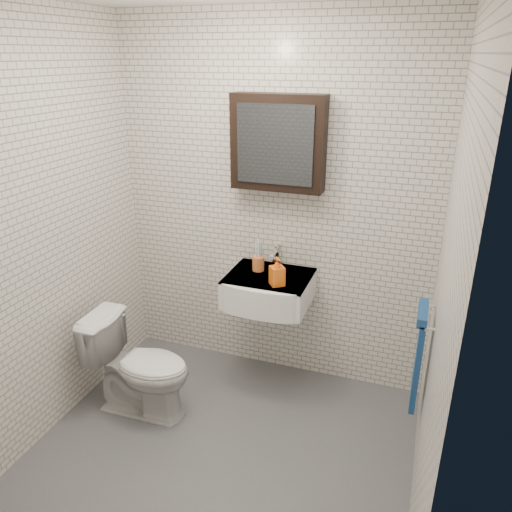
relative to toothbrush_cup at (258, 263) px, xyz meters
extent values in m
cube|color=#505458|center=(0.05, -0.83, -0.90)|extent=(2.20, 2.00, 0.01)
cube|color=silver|center=(0.05, 0.17, 0.34)|extent=(2.20, 0.02, 2.50)
cube|color=silver|center=(0.05, -1.83, 0.34)|extent=(2.20, 0.02, 2.50)
cube|color=silver|center=(-1.05, -0.83, 0.34)|extent=(0.02, 2.00, 2.50)
cube|color=silver|center=(1.15, -0.83, 0.34)|extent=(0.02, 2.00, 2.50)
cube|color=white|center=(0.10, -0.06, -0.16)|extent=(0.55, 0.45, 0.20)
cylinder|color=silver|center=(0.10, -0.04, -0.07)|extent=(0.31, 0.31, 0.02)
cylinder|color=silver|center=(0.10, -0.04, -0.06)|extent=(0.04, 0.04, 0.01)
cube|color=white|center=(0.10, -0.06, -0.06)|extent=(0.55, 0.45, 0.01)
cylinder|color=silver|center=(0.10, 0.11, -0.03)|extent=(0.06, 0.06, 0.06)
cylinder|color=silver|center=(0.10, 0.11, 0.03)|extent=(0.03, 0.03, 0.08)
cylinder|color=silver|center=(0.10, 0.05, 0.06)|extent=(0.02, 0.12, 0.02)
cube|color=silver|center=(0.10, 0.14, 0.09)|extent=(0.02, 0.09, 0.01)
cube|color=black|center=(0.10, 0.10, 0.79)|extent=(0.60, 0.14, 0.60)
cube|color=#3F444C|center=(0.10, 0.02, 0.79)|extent=(0.49, 0.01, 0.49)
cylinder|color=silver|center=(1.11, -0.48, 0.04)|extent=(0.02, 0.30, 0.02)
cylinder|color=silver|center=(1.13, -0.35, 0.04)|extent=(0.04, 0.02, 0.02)
cylinder|color=silver|center=(1.13, -0.61, 0.04)|extent=(0.04, 0.02, 0.02)
cube|color=navy|center=(1.09, -0.48, -0.23)|extent=(0.03, 0.26, 0.54)
cube|color=navy|center=(1.08, -0.48, 0.06)|extent=(0.05, 0.26, 0.05)
cylinder|color=#C96A32|center=(0.00, 0.00, -0.01)|extent=(0.11, 0.11, 0.10)
cylinder|color=white|center=(-0.02, -0.01, 0.06)|extent=(0.02, 0.03, 0.19)
cylinder|color=#41A7D1|center=(0.01, -0.01, 0.05)|extent=(0.02, 0.02, 0.17)
cylinder|color=white|center=(-0.01, 0.01, 0.06)|extent=(0.02, 0.04, 0.20)
cylinder|color=#41A7D1|center=(0.02, 0.01, 0.05)|extent=(0.02, 0.04, 0.18)
imported|color=#DD4617|center=(0.19, -0.18, 0.04)|extent=(0.12, 0.12, 0.19)
imported|color=white|center=(-0.59, -0.63, -0.56)|extent=(0.68, 0.40, 0.68)
camera|label=1|loc=(1.03, -2.94, 1.32)|focal=35.00mm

